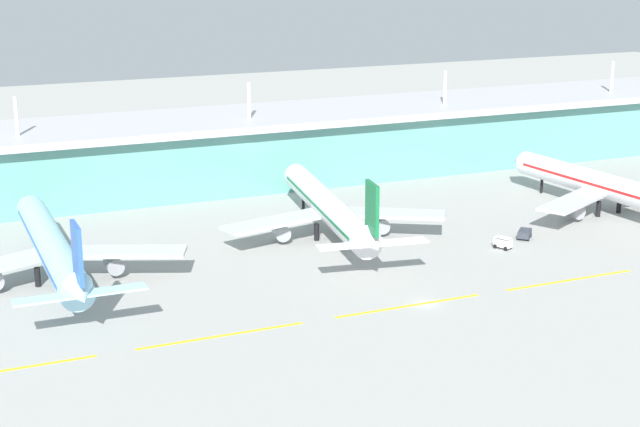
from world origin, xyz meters
TOP-DOWN VIEW (x-y plane):
  - ground_plane at (0.00, 0.00)m, footprint 600.00×600.00m
  - terminal_building at (-0.00, 96.28)m, footprint 288.00×34.00m
  - airliner_near at (-57.37, 37.58)m, footprint 48.80×67.71m
  - airliner_middle at (0.98, 43.33)m, footprint 48.26×68.09m
  - airliner_far at (67.08, 35.69)m, footprint 48.56×63.80m
  - taxiway_stripe_west at (-71.00, 0.27)m, footprint 28.00×0.70m
  - taxiway_stripe_mid_west at (-37.00, 0.27)m, footprint 28.00×0.70m
  - taxiway_stripe_centre at (-3.00, 0.27)m, footprint 28.00×0.70m
  - taxiway_stripe_mid_east at (31.00, 0.27)m, footprint 28.00×0.70m
  - pushback_tug at (38.60, 26.03)m, footprint 4.77×4.85m
  - baggage_cart at (30.36, 21.81)m, footprint 3.21×4.02m

SIDE VIEW (x-z plane):
  - ground_plane at x=0.00m, z-range 0.00..0.00m
  - taxiway_stripe_west at x=-71.00m, z-range 0.00..0.04m
  - taxiway_stripe_mid_west at x=-37.00m, z-range 0.00..0.04m
  - taxiway_stripe_centre at x=-3.00m, z-range 0.00..0.04m
  - taxiway_stripe_mid_east at x=31.00m, z-range 0.00..0.04m
  - pushback_tug at x=38.60m, z-range 0.18..2.03m
  - baggage_cart at x=30.36m, z-range 0.02..2.50m
  - airliner_far at x=67.08m, z-range -3.00..15.90m
  - airliner_near at x=-57.37m, z-range -3.00..15.90m
  - airliner_middle at x=0.98m, z-range -3.00..15.90m
  - terminal_building at x=0.00m, z-range -4.30..22.62m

